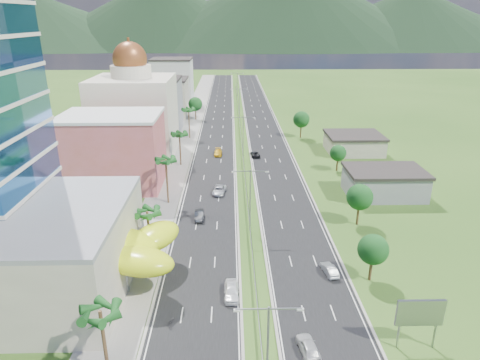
{
  "coord_description": "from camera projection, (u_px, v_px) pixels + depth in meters",
  "views": [
    {
      "loc": [
        -3.15,
        -55.17,
        34.17
      ],
      "look_at": [
        -1.55,
        16.0,
        7.0
      ],
      "focal_mm": 32.0,
      "sensor_mm": 36.0,
      "label": 1
    }
  ],
  "objects": [
    {
      "name": "car_white_near_right",
      "position": [
        308.0,
        347.0,
        46.21
      ],
      "size": [
        2.44,
        4.73,
        1.54
      ],
      "primitive_type": "imported",
      "rotation": [
        0.0,
        0.0,
        3.28
      ],
      "color": "silver",
      "rests_on": "road_right"
    },
    {
      "name": "shed_near",
      "position": [
        384.0,
        184.0,
        86.83
      ],
      "size": [
        15.0,
        10.0,
        5.0
      ],
      "primitive_type": "cube",
      "color": "gray",
      "rests_on": "ground"
    },
    {
      "name": "palm_tree_a",
      "position": [
        100.0,
        315.0,
        40.05
      ],
      "size": [
        3.6,
        3.6,
        9.1
      ],
      "color": "#47301C",
      "rests_on": "ground"
    },
    {
      "name": "domed_building",
      "position": [
        135.0,
        111.0,
        110.52
      ],
      "size": [
        20.0,
        20.0,
        28.7
      ],
      "color": "beige",
      "rests_on": "ground"
    },
    {
      "name": "car_dark_left",
      "position": [
        199.0,
        215.0,
        76.98
      ],
      "size": [
        1.76,
        4.5,
        1.46
      ],
      "primitive_type": "imported",
      "rotation": [
        0.0,
        0.0,
        0.05
      ],
      "color": "black",
      "rests_on": "road_left"
    },
    {
      "name": "palm_tree_b",
      "position": [
        147.0,
        214.0,
        62.81
      ],
      "size": [
        3.6,
        3.6,
        8.1
      ],
      "color": "#47301C",
      "rests_on": "ground"
    },
    {
      "name": "sidewalk_left",
      "position": [
        190.0,
        123.0,
        147.47
      ],
      "size": [
        7.0,
        260.0,
        0.12
      ],
      "primitive_type": "cube",
      "color": "gray",
      "rests_on": "ground"
    },
    {
      "name": "midrise_beige",
      "position": [
        165.0,
        98.0,
        156.17
      ],
      "size": [
        16.0,
        15.0,
        13.0
      ],
      "primitive_type": "cube",
      "color": "#A8A08A",
      "rests_on": "ground"
    },
    {
      "name": "streetlight_median_b",
      "position": [
        250.0,
        194.0,
        70.72
      ],
      "size": [
        6.04,
        0.25,
        11.0
      ],
      "color": "gray",
      "rests_on": "ground"
    },
    {
      "name": "mountain_ridge",
      "position": [
        286.0,
        49.0,
        485.35
      ],
      "size": [
        860.0,
        140.0,
        90.0
      ],
      "primitive_type": null,
      "color": "black",
      "rests_on": "ground"
    },
    {
      "name": "car_silver_mid_left",
      "position": [
        219.0,
        190.0,
        88.25
      ],
      "size": [
        3.1,
        5.41,
        1.42
      ],
      "primitive_type": "imported",
      "rotation": [
        0.0,
        0.0,
        -0.15
      ],
      "color": "#B6B8BE",
      "rests_on": "road_left"
    },
    {
      "name": "car_white_near_left",
      "position": [
        232.0,
        291.0,
        55.6
      ],
      "size": [
        1.95,
        4.78,
        1.62
      ],
      "primitive_type": "imported",
      "rotation": [
        0.0,
        0.0,
        0.01
      ],
      "color": "white",
      "rests_on": "road_left"
    },
    {
      "name": "streetlight_median_a",
      "position": [
        268.0,
        347.0,
        38.03
      ],
      "size": [
        6.04,
        0.25,
        11.0
      ],
      "color": "gray",
      "rests_on": "ground"
    },
    {
      "name": "streetlight_median_e",
      "position": [
        237.0,
        82.0,
        192.14
      ],
      "size": [
        6.04,
        0.25,
        11.0
      ],
      "color": "gray",
      "rests_on": "ground"
    },
    {
      "name": "mall_podium",
      "position": [
        10.0,
        253.0,
        55.55
      ],
      "size": [
        30.0,
        24.0,
        11.0
      ],
      "primitive_type": "cube",
      "color": "#A8A08A",
      "rests_on": "ground"
    },
    {
      "name": "leafy_tree_rb",
      "position": [
        360.0,
        197.0,
        73.54
      ],
      "size": [
        4.55,
        4.55,
        7.47
      ],
      "color": "#47301C",
      "rests_on": "ground"
    },
    {
      "name": "road_right",
      "position": [
        261.0,
        123.0,
        147.99
      ],
      "size": [
        11.0,
        260.0,
        0.04
      ],
      "primitive_type": "cube",
      "color": "black",
      "rests_on": "ground"
    },
    {
      "name": "midrise_grey",
      "position": [
        155.0,
        106.0,
        135.08
      ],
      "size": [
        16.0,
        15.0,
        16.0
      ],
      "primitive_type": "cube",
      "color": "gray",
      "rests_on": "ground"
    },
    {
      "name": "pink_shophouse",
      "position": [
        113.0,
        152.0,
        90.41
      ],
      "size": [
        20.0,
        15.0,
        15.0
      ],
      "primitive_type": "cube",
      "color": "#BA564C",
      "rests_on": "ground"
    },
    {
      "name": "midrise_white",
      "position": [
        173.0,
        82.0,
        176.76
      ],
      "size": [
        16.0,
        15.0,
        18.0
      ],
      "primitive_type": "cube",
      "color": "silver",
      "rests_on": "ground"
    },
    {
      "name": "leafy_tree_lfar",
      "position": [
        195.0,
        104.0,
        150.2
      ],
      "size": [
        4.9,
        4.9,
        8.05
      ],
      "color": "#47301C",
      "rests_on": "ground"
    },
    {
      "name": "billboard",
      "position": [
        420.0,
        314.0,
        45.75
      ],
      "size": [
        5.2,
        0.35,
        6.2
      ],
      "color": "gray",
      "rests_on": "ground"
    },
    {
      "name": "median_guardrail",
      "position": [
        241.0,
        134.0,
        130.8
      ],
      "size": [
        0.1,
        216.06,
        0.76
      ],
      "color": "gray",
      "rests_on": "ground"
    },
    {
      "name": "lime_canopy",
      "position": [
        107.0,
        248.0,
        57.84
      ],
      "size": [
        18.0,
        15.0,
        7.4
      ],
      "color": "#D0E716",
      "rests_on": "ground"
    },
    {
      "name": "streetlight_median_d",
      "position": [
        239.0,
        101.0,
        150.11
      ],
      "size": [
        6.04,
        0.25,
        11.0
      ],
      "color": "gray",
      "rests_on": "ground"
    },
    {
      "name": "ground",
      "position": [
        253.0,
        262.0,
        63.78
      ],
      "size": [
        500.0,
        500.0,
        0.0
      ],
      "primitive_type": "plane",
      "color": "#2D5119",
      "rests_on": "ground"
    },
    {
      "name": "car_silver_right",
      "position": [
        329.0,
        269.0,
        60.56
      ],
      "size": [
        2.08,
        4.24,
        1.34
      ],
      "primitive_type": "imported",
      "rotation": [
        0.0,
        0.0,
        3.31
      ],
      "color": "#A5A8AC",
      "rests_on": "road_right"
    },
    {
      "name": "road_left",
      "position": [
        218.0,
        123.0,
        147.68
      ],
      "size": [
        11.0,
        260.0,
        0.04
      ],
      "primitive_type": "cube",
      "color": "black",
      "rests_on": "ground"
    },
    {
      "name": "palm_tree_d",
      "position": [
        179.0,
        135.0,
        102.8
      ],
      "size": [
        3.6,
        3.6,
        8.6
      ],
      "color": "#47301C",
      "rests_on": "ground"
    },
    {
      "name": "car_yellow_far_left",
      "position": [
        218.0,
        152.0,
        112.79
      ],
      "size": [
        2.03,
        4.91,
        1.42
      ],
      "primitive_type": "imported",
      "rotation": [
        0.0,
        0.0,
        -0.01
      ],
      "color": "gold",
      "rests_on": "road_left"
    },
    {
      "name": "shed_far",
      "position": [
        354.0,
        144.0,
        115.0
      ],
      "size": [
        14.0,
        12.0,
        4.4
      ],
      "primitive_type": "cube",
      "color": "#A8A08A",
      "rests_on": "ground"
    },
    {
      "name": "leafy_tree_ra",
      "position": [
        373.0,
        250.0,
        57.75
      ],
      "size": [
        4.2,
        4.2,
        6.9
      ],
      "color": "#47301C",
      "rests_on": "ground"
    },
    {
      "name": "motorcycle",
      "position": [
        172.0,
        321.0,
        50.44
      ],
      "size": [
        0.74,
        1.75,
        1.08
      ],
      "primitive_type": "imported",
      "rotation": [
        0.0,
        0.0,
        -0.14
      ],
      "color": "black",
      "rests_on": "road_left"
    },
    {
      "name": "car_dark_far_right",
      "position": [
        255.0,
        154.0,
        111.77
      ],
      "size": [
        2.57,
        4.77,
        1.27
      ],
      "primitive_type": "imported",
      "rotation": [
        0.0,
        0.0,
        3.24
      ],
      "color": "black",
      "rests_on": "road_right"
    },
    {
      "name": "palm_tree_e",
      "position": [
        189.0,
        111.0,
        125.88
      ],
      "size": [
        3.6,
        3.6,
        9.4
      ],
      "color": "#47301C",
      "rests_on": "ground"
    },
    {
      "name": "palm_tree_c",
      "position": [
        166.0,
        162.0,
        80.97
      ],
      "size": [
        3.6,
        3.6,
        9.6
      ],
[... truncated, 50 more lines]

